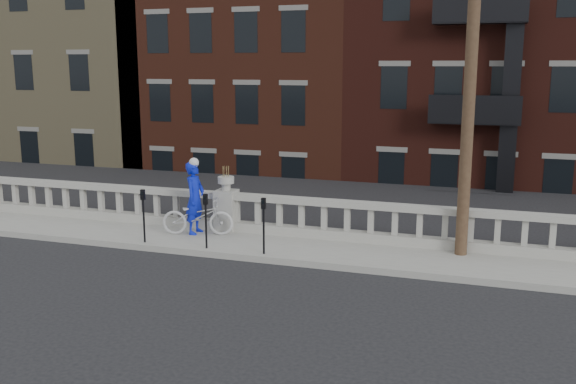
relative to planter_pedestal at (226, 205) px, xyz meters
The scene contains 11 objects.
ground 4.04m from the planter_pedestal, 90.00° to the right, with size 120.00×120.00×0.00m, color black.
sidewalk 1.21m from the planter_pedestal, 90.00° to the right, with size 32.00×2.20×0.15m, color gray.
balustrade 0.19m from the planter_pedestal, ahead, with size 28.00×0.34×1.03m.
planter_pedestal is the anchor object (origin of this frame).
lower_level 19.19m from the planter_pedestal, 88.31° to the left, with size 80.00×44.00×20.80m.
utility_pole 7.61m from the planter_pedestal, ahead, with size 1.60×0.28×10.00m.
parking_meter_b 2.33m from the planter_pedestal, 129.36° to the right, with size 0.10×0.09×1.36m.
parking_meter_c 1.82m from the planter_pedestal, 82.21° to the right, with size 0.10×0.09×1.36m.
parking_meter_d 2.51m from the planter_pedestal, 45.87° to the right, with size 0.10×0.09×1.36m.
bicycle 0.89m from the planter_pedestal, 127.20° to the right, with size 0.66×1.88×0.99m, color silver.
cyclist 0.91m from the planter_pedestal, 138.10° to the right, with size 0.70×0.46×1.92m, color #0C1CC1.
Camera 1 is at (6.90, -11.60, 4.60)m, focal length 40.00 mm.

